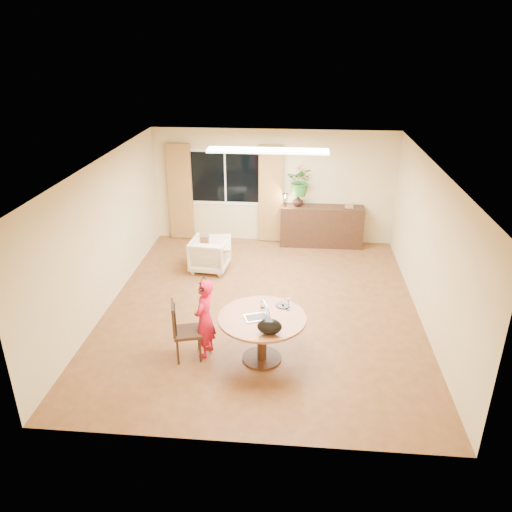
{
  "coord_description": "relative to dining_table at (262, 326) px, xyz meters",
  "views": [
    {
      "loc": [
        0.58,
        -7.78,
        4.5
      ],
      "look_at": [
        -0.09,
        -0.2,
        1.1
      ],
      "focal_mm": 35.0,
      "sensor_mm": 36.0,
      "label": 1
    }
  ],
  "objects": [
    {
      "name": "child",
      "position": [
        -0.86,
        0.06,
        0.05
      ],
      "size": [
        0.51,
        0.39,
        1.25
      ],
      "primitive_type": "imported",
      "rotation": [
        0.0,
        0.0,
        -1.79
      ],
      "color": "red",
      "rests_on": "floor"
    },
    {
      "name": "laptop",
      "position": [
        -0.08,
        -0.04,
        0.27
      ],
      "size": [
        0.41,
        0.34,
        0.24
      ],
      "primitive_type": null,
      "rotation": [
        0.0,
        0.0,
        0.35
      ],
      "color": "#B7B7BC",
      "rests_on": "dining_table"
    },
    {
      "name": "bouquet",
      "position": [
        0.51,
        4.56,
        0.93
      ],
      "size": [
        0.69,
        0.62,
        0.66
      ],
      "primitive_type": "imported",
      "rotation": [
        0.0,
        0.0,
        -0.2
      ],
      "color": "#396827",
      "rests_on": "vase"
    },
    {
      "name": "window",
      "position": [
        -1.22,
        4.78,
        0.92
      ],
      "size": [
        1.7,
        0.03,
        1.3
      ],
      "color": "white",
      "rests_on": "wall_back"
    },
    {
      "name": "sideboard",
      "position": [
        1.01,
        4.56,
        -0.11
      ],
      "size": [
        1.87,
        0.46,
        0.93
      ],
      "primitive_type": "cube",
      "color": "black",
      "rests_on": "floor"
    },
    {
      "name": "wall_back",
      "position": [
        -0.12,
        4.8,
        0.72
      ],
      "size": [
        5.5,
        0.0,
        5.5
      ],
      "primitive_type": "plane",
      "rotation": [
        1.57,
        0.0,
        0.0
      ],
      "color": "#C9B582",
      "rests_on": "floor"
    },
    {
      "name": "ceiling_panel",
      "position": [
        -0.12,
        2.75,
        1.99
      ],
      "size": [
        2.2,
        0.35,
        0.05
      ],
      "primitive_type": "cube",
      "color": "white",
      "rests_on": "ceiling"
    },
    {
      "name": "curtain_right",
      "position": [
        -0.17,
        4.7,
        0.57
      ],
      "size": [
        0.55,
        0.08,
        2.25
      ],
      "primitive_type": "cube",
      "color": "brown",
      "rests_on": "wall_back"
    },
    {
      "name": "curtain_left",
      "position": [
        -2.27,
        4.7,
        0.57
      ],
      "size": [
        0.55,
        0.08,
        2.25
      ],
      "primitive_type": "cube",
      "color": "brown",
      "rests_on": "wall_back"
    },
    {
      "name": "desk_lamp",
      "position": [
        0.17,
        4.51,
        0.51
      ],
      "size": [
        0.13,
        0.13,
        0.32
      ],
      "primitive_type": null,
      "rotation": [
        0.0,
        0.0,
        -0.0
      ],
      "color": "black",
      "rests_on": "sideboard"
    },
    {
      "name": "wall_right",
      "position": [
        2.63,
        1.55,
        0.72
      ],
      "size": [
        0.0,
        6.5,
        6.5
      ],
      "primitive_type": "plane",
      "rotation": [
        1.57,
        0.0,
        -1.57
      ],
      "color": "#C9B582",
      "rests_on": "floor"
    },
    {
      "name": "wall_left",
      "position": [
        -2.87,
        1.55,
        0.72
      ],
      "size": [
        0.0,
        6.5,
        6.5
      ],
      "primitive_type": "plane",
      "rotation": [
        1.57,
        0.0,
        1.57
      ],
      "color": "#C9B582",
      "rests_on": "floor"
    },
    {
      "name": "pot_lid",
      "position": [
        0.29,
        0.35,
        0.17
      ],
      "size": [
        0.28,
        0.28,
        0.04
      ],
      "primitive_type": null,
      "rotation": [
        0.0,
        0.0,
        -0.35
      ],
      "color": "white",
      "rests_on": "dining_table"
    },
    {
      "name": "throw",
      "position": [
        -1.09,
        3.01,
        0.12
      ],
      "size": [
        0.52,
        0.6,
        0.03
      ],
      "primitive_type": null,
      "rotation": [
        0.0,
        0.0,
        0.13
      ],
      "color": "beige",
      "rests_on": "armchair"
    },
    {
      "name": "handbag",
      "position": [
        0.14,
        -0.44,
        0.27
      ],
      "size": [
        0.39,
        0.29,
        0.23
      ],
      "primitive_type": null,
      "rotation": [
        0.0,
        0.0,
        0.28
      ],
      "color": "black",
      "rests_on": "dining_table"
    },
    {
      "name": "ceiling",
      "position": [
        -0.12,
        1.55,
        2.02
      ],
      "size": [
        6.5,
        6.5,
        0.0
      ],
      "primitive_type": "plane",
      "rotation": [
        3.14,
        0.0,
        0.0
      ],
      "color": "white",
      "rests_on": "wall_back"
    },
    {
      "name": "book_stack",
      "position": [
        1.6,
        4.56,
        0.39
      ],
      "size": [
        0.21,
        0.18,
        0.08
      ],
      "primitive_type": null,
      "rotation": [
        0.0,
        0.0,
        -0.27
      ],
      "color": "#896146",
      "rests_on": "sideboard"
    },
    {
      "name": "wine_glass",
      "position": [
        0.37,
        0.23,
        0.25
      ],
      "size": [
        0.07,
        0.07,
        0.19
      ],
      "primitive_type": null,
      "rotation": [
        0.0,
        0.0,
        -0.05
      ],
      "color": "white",
      "rests_on": "dining_table"
    },
    {
      "name": "vase",
      "position": [
        0.45,
        4.56,
        0.48
      ],
      "size": [
        0.29,
        0.29,
        0.25
      ],
      "primitive_type": "imported",
      "rotation": [
        0.0,
        0.0,
        0.24
      ],
      "color": "black",
      "rests_on": "sideboard"
    },
    {
      "name": "armchair",
      "position": [
        -1.31,
        3.03,
        -0.24
      ],
      "size": [
        0.81,
        0.83,
        0.69
      ],
      "primitive_type": "imported",
      "rotation": [
        0.0,
        0.0,
        3.03
      ],
      "color": "beige",
      "rests_on": "floor"
    },
    {
      "name": "tumbler",
      "position": [
        -0.01,
        0.27,
        0.21
      ],
      "size": [
        0.1,
        0.1,
        0.11
      ],
      "primitive_type": null,
      "rotation": [
        0.0,
        0.0,
        0.25
      ],
      "color": "white",
      "rests_on": "dining_table"
    },
    {
      "name": "floor",
      "position": [
        -0.12,
        1.55,
        -0.58
      ],
      "size": [
        6.5,
        6.5,
        0.0
      ],
      "primitive_type": "plane",
      "color": "brown",
      "rests_on": "ground"
    },
    {
      "name": "dining_table",
      "position": [
        0.0,
        0.0,
        0.0
      ],
      "size": [
        1.29,
        1.29,
        0.74
      ],
      "color": "brown",
      "rests_on": "floor"
    },
    {
      "name": "dining_chair",
      "position": [
        -1.11,
        -0.04,
        -0.11
      ],
      "size": [
        0.54,
        0.51,
        0.93
      ],
      "primitive_type": null,
      "rotation": [
        0.0,
        0.0,
        0.27
      ],
      "color": "black",
      "rests_on": "floor"
    }
  ]
}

